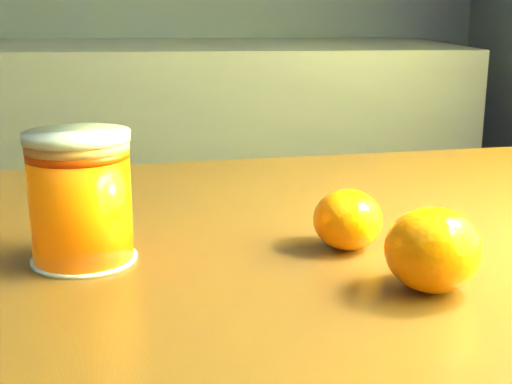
{
  "coord_description": "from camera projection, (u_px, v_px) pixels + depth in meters",
  "views": [
    {
      "loc": [
        0.94,
        -0.4,
        1.0
      ],
      "look_at": [
        0.98,
        0.17,
        0.85
      ],
      "focal_mm": 50.0,
      "sensor_mm": 36.0,
      "label": 1
    }
  ],
  "objects": [
    {
      "name": "orange_back",
      "position": [
        348.0,
        220.0,
        0.6
      ],
      "size": [
        0.06,
        0.06,
        0.05
      ],
      "primitive_type": "ellipsoid",
      "rotation": [
        0.0,
        0.0,
        -0.05
      ],
      "color": "orange",
      "rests_on": "table"
    },
    {
      "name": "table",
      "position": [
        324.0,
        357.0,
        0.64
      ],
      "size": [
        1.16,
        0.89,
        0.8
      ],
      "rotation": [
        0.0,
        0.0,
        0.14
      ],
      "color": "brown",
      "rests_on": "ground"
    },
    {
      "name": "juice_glass",
      "position": [
        81.0,
        198.0,
        0.57
      ],
      "size": [
        0.08,
        0.08,
        0.1
      ],
      "rotation": [
        0.0,
        0.0,
        -0.36
      ],
      "color": "#FF6B05",
      "rests_on": "table"
    },
    {
      "name": "orange_front",
      "position": [
        433.0,
        250.0,
        0.52
      ],
      "size": [
        0.09,
        0.09,
        0.06
      ],
      "primitive_type": "ellipsoid",
      "rotation": [
        0.0,
        0.0,
        -0.4
      ],
      "color": "orange",
      "rests_on": "table"
    }
  ]
}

